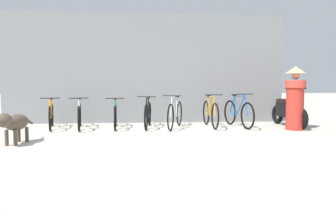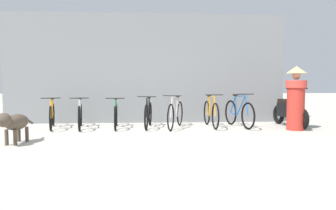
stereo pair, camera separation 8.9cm
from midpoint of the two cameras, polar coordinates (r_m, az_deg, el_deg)
The scene contains 12 objects.
ground_plane at distance 6.52m, azimuth -3.38°, elevation -6.39°, with size 60.00×60.00×0.00m, color #B7B2A5.
shop_wall_back at distance 9.61m, azimuth -3.52°, elevation 6.36°, with size 8.13×0.20×3.16m.
bicycle_0 at distance 8.85m, azimuth -19.28°, elevation -1.71°, with size 0.50×1.60×0.80m.
bicycle_1 at distance 8.65m, azimuth -14.78°, elevation -1.77°, with size 0.46×1.68×0.80m.
bicycle_2 at distance 8.51m, azimuth -8.79°, elevation -1.80°, with size 0.46×1.58×0.79m.
bicycle_3 at distance 8.48m, azimuth -3.16°, elevation -1.67°, with size 0.46×1.61×0.83m.
bicycle_4 at distance 8.43m, azimuth 1.63°, elevation -1.58°, with size 0.62×1.69×0.86m.
bicycle_5 at distance 8.69m, azimuth 7.77°, elevation -1.45°, with size 0.46×1.64×0.87m.
bicycle_6 at distance 8.82m, azimuth 12.52°, elevation -1.40°, with size 0.47×1.65×0.89m.
motorcycle at distance 9.26m, azimuth 20.67°, elevation -1.07°, with size 0.58×1.77×1.03m.
stray_dog at distance 6.80m, azimuth -24.90°, elevation -2.79°, with size 0.42×1.17×0.63m.
person_in_robes at distance 8.63m, azimuth 21.66°, elevation 1.39°, with size 0.69×0.69×1.57m.
Camera 2 is at (0.01, -6.42, 1.16)m, focal length 35.00 mm.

